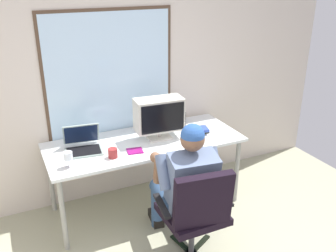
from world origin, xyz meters
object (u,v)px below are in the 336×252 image
cd_case (135,151)px  coffee_mug (113,153)px  crt_monitor (159,115)px  desk (145,147)px  wine_glass (68,157)px  person_seated (186,183)px  laptop (83,143)px  office_chair (197,210)px  desk_speaker (181,119)px  book_stack (199,131)px

cd_case → coffee_mug: size_ratio=1.90×
crt_monitor → desk: bearing=179.7°
cd_case → wine_glass: bearing=-176.2°
wine_glass → cd_case: 0.61m
person_seated → coffee_mug: bearing=134.3°
desk → laptop: (-0.58, 0.08, 0.12)m
crt_monitor → cd_case: crt_monitor is taller
desk → laptop: size_ratio=5.13×
desk → crt_monitor: 0.34m
person_seated → cd_case: (-0.26, 0.51, 0.12)m
office_chair → laptop: laptop is taller
crt_monitor → wine_glass: 0.96m
desk_speaker → book_stack: desk_speaker is taller
laptop → desk_speaker: (1.06, 0.10, 0.03)m
office_chair → book_stack: bearing=60.1°
book_stack → coffee_mug: bearing=-171.7°
laptop → book_stack: laptop is taller
desk → office_chair: 0.96m
person_seated → wine_glass: size_ratio=8.68×
desk_speaker → cd_case: size_ratio=1.04×
office_chair → laptop: bearing=122.3°
book_stack → coffee_mug: (-0.95, -0.14, 0.01)m
office_chair → crt_monitor: 1.05m
office_chair → desk: bearing=93.6°
person_seated → coffee_mug: person_seated is taller
person_seated → cd_case: size_ratio=7.44×
desk → coffee_mug: (-0.38, -0.20, 0.10)m
laptop → cd_case: laptop is taller
person_seated → book_stack: (0.47, 0.62, 0.14)m
person_seated → laptop: bearing=131.4°
person_seated → laptop: size_ratio=3.26×
crt_monitor → coffee_mug: 0.61m
desk → wine_glass: wine_glass is taller
book_stack → coffee_mug: size_ratio=2.47×
desk → office_chair: (0.06, -0.94, -0.16)m
wine_glass → desk_speaker: bearing=17.1°
desk → coffee_mug: size_ratio=22.29×
office_chair → desk_speaker: office_chair is taller
book_stack → wine_glass: bearing=-173.6°
laptop → person_seated: bearing=-48.6°
laptop → wine_glass: bearing=-122.8°
desk_speaker → book_stack: bearing=-70.0°
desk_speaker → wine_glass: bearing=-162.9°
office_chair → book_stack: size_ratio=4.33×
desk_speaker → person_seated: bearing=-114.3°
crt_monitor → wine_glass: crt_monitor is taller
office_chair → laptop: (-0.64, 1.02, 0.28)m
desk → cd_case: size_ratio=11.70×
crt_monitor → book_stack: size_ratio=2.28×
person_seated → desk_speaker: bearing=65.7°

